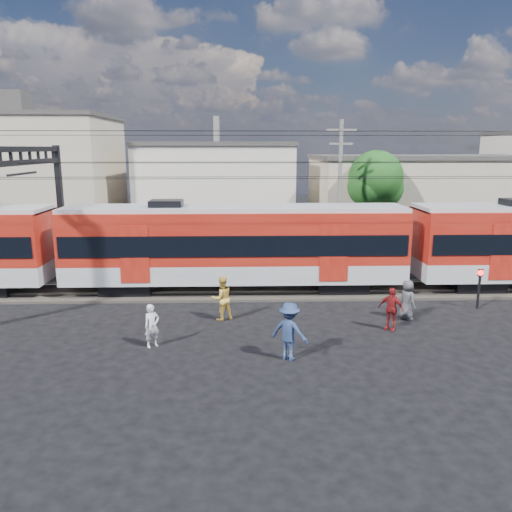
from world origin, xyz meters
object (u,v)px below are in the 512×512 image
(crossing_signal, at_px, (480,281))
(pedestrian_c, at_px, (289,331))
(commuter_train, at_px, (239,243))
(pedestrian_a, at_px, (152,326))

(crossing_signal, bearing_deg, pedestrian_c, -149.72)
(crossing_signal, bearing_deg, commuter_train, 164.49)
(commuter_train, relative_size, pedestrian_c, 25.75)
(crossing_signal, bearing_deg, pedestrian_a, -163.88)
(pedestrian_a, bearing_deg, crossing_signal, -20.36)
(pedestrian_a, xyz_separation_m, crossing_signal, (13.44, 3.88, 0.45))
(commuter_train, height_order, pedestrian_a, commuter_train)
(pedestrian_a, bearing_deg, pedestrian_c, -50.98)
(commuter_train, xyz_separation_m, pedestrian_a, (-3.06, -6.77, -1.63))
(commuter_train, relative_size, pedestrian_a, 32.53)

